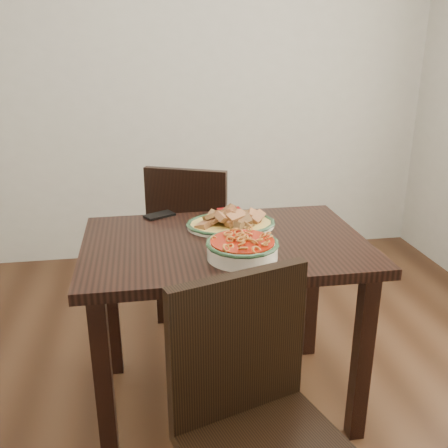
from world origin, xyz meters
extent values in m
plane|color=#311C0F|center=(0.00, 0.00, 0.00)|extent=(3.50, 3.50, 0.00)
cube|color=beige|center=(0.00, 1.75, 1.30)|extent=(3.50, 0.10, 2.60)
cube|color=black|center=(0.03, 0.06, 0.73)|extent=(1.09, 0.73, 0.04)
cube|color=black|center=(-0.45, -0.23, 0.35)|extent=(0.06, 0.06, 0.71)
cube|color=black|center=(0.50, -0.23, 0.35)|extent=(0.06, 0.06, 0.71)
cube|color=black|center=(-0.45, 0.35, 0.35)|extent=(0.06, 0.06, 0.71)
cube|color=black|center=(0.50, 0.35, 0.35)|extent=(0.06, 0.06, 0.71)
cube|color=black|center=(0.01, 0.85, 0.43)|extent=(0.55, 0.55, 0.04)
cube|color=black|center=(0.23, 0.94, 0.21)|extent=(0.04, 0.04, 0.41)
cube|color=black|center=(-0.08, 1.08, 0.21)|extent=(0.04, 0.04, 0.41)
cube|color=black|center=(0.09, 0.63, 0.21)|extent=(0.04, 0.04, 0.41)
cube|color=black|center=(-0.22, 0.76, 0.21)|extent=(0.04, 0.04, 0.41)
cube|color=black|center=(-0.07, 0.68, 0.67)|extent=(0.40, 0.20, 0.44)
cube|color=black|center=(-0.04, -0.53, 0.67)|extent=(0.41, 0.17, 0.44)
ellipsoid|color=#EEE6C9|center=(0.08, 0.21, 0.76)|extent=(0.36, 0.27, 0.02)
ellipsoid|color=gold|center=(0.08, 0.21, 0.76)|extent=(0.35, 0.26, 0.01)
torus|color=#1A3A20|center=(0.08, 0.21, 0.77)|extent=(0.28, 0.28, 0.01)
cylinder|color=white|center=(0.06, -0.11, 0.78)|extent=(0.25, 0.25, 0.06)
torus|color=#1B3C20|center=(0.06, -0.11, 0.81)|extent=(0.26, 0.26, 0.02)
cylinder|color=#961706|center=(0.06, -0.11, 0.81)|extent=(0.23, 0.23, 0.01)
cube|color=black|center=(-0.21, 0.39, 0.76)|extent=(0.15, 0.12, 0.01)
cube|color=maroon|center=(0.11, 0.39, 0.76)|extent=(0.11, 0.10, 0.01)
camera|label=1|loc=(-0.28, -1.71, 1.46)|focal=40.00mm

